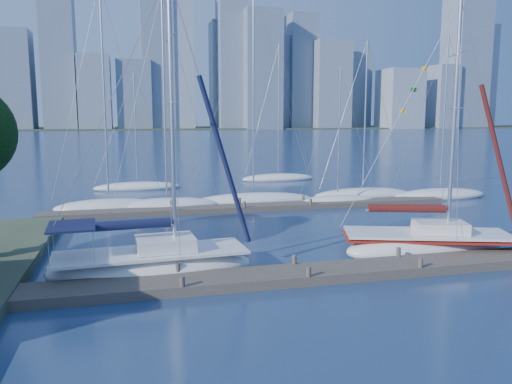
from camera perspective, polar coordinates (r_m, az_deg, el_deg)
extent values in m
plane|color=navy|center=(21.16, 5.16, -9.89)|extent=(700.00, 700.00, 0.00)
cube|color=#463D33|center=(21.10, 5.17, -9.37)|extent=(26.00, 2.00, 0.40)
cube|color=#463D33|center=(36.59, -0.08, -1.74)|extent=(30.00, 1.80, 0.36)
cube|color=#38472D|center=(339.09, -12.95, 7.08)|extent=(800.00, 100.00, 1.50)
ellipsoid|color=white|center=(22.06, -11.82, -8.58)|extent=(8.88, 3.45, 1.53)
cube|color=white|center=(21.86, -11.88, -6.79)|extent=(8.22, 3.18, 0.12)
cube|color=white|center=(21.84, -10.31, -5.80)|extent=(2.57, 2.02, 0.56)
cylinder|color=silver|center=(21.24, -9.59, 8.49)|extent=(0.18, 0.18, 11.37)
cylinder|color=silver|center=(21.51, -14.74, -3.93)|extent=(4.12, 0.39, 0.10)
cylinder|color=#101637|center=(21.49, -14.75, -3.67)|extent=(3.81, 0.67, 0.41)
cube|color=#101637|center=(21.47, -20.34, -3.65)|extent=(2.00, 2.54, 0.08)
ellipsoid|color=white|center=(26.48, 18.89, -5.99)|extent=(9.06, 5.31, 1.51)
cube|color=white|center=(26.32, 18.96, -4.51)|extent=(8.39, 4.90, 0.12)
cube|color=white|center=(26.41, 20.27, -3.74)|extent=(2.86, 2.48, 0.55)
cylinder|color=silver|center=(25.99, 21.72, 7.64)|extent=(0.18, 0.18, 11.09)
cylinder|color=silver|center=(25.84, 16.87, -2.02)|extent=(3.92, 1.34, 0.10)
cylinder|color=#3F0E0D|center=(25.82, 16.88, -1.80)|extent=(3.70, 1.53, 0.40)
cube|color=maroon|center=(26.35, 18.94, -4.87)|extent=(8.60, 5.07, 0.10)
ellipsoid|color=white|center=(37.77, -16.43, -1.69)|extent=(8.10, 4.45, 1.26)
cylinder|color=silver|center=(37.27, -16.97, 10.91)|extent=(0.14, 0.14, 14.69)
ellipsoid|color=white|center=(37.42, -10.12, -1.59)|extent=(8.14, 4.14, 1.21)
cylinder|color=silver|center=(36.90, -10.45, 10.84)|extent=(0.13, 0.13, 14.36)
ellipsoid|color=white|center=(39.12, -0.30, -1.01)|extent=(9.75, 2.71, 1.26)
cylinder|color=silver|center=(38.64, -0.31, 11.38)|extent=(0.14, 0.14, 14.97)
ellipsoid|color=white|center=(39.58, 9.30, -1.07)|extent=(6.38, 2.30, 1.03)
cylinder|color=silver|center=(39.06, 9.49, 6.93)|extent=(0.11, 0.11, 9.52)
ellipsoid|color=white|center=(42.89, 12.09, -0.36)|extent=(9.03, 4.31, 1.25)
cylinder|color=silver|center=(42.41, 12.38, 8.73)|extent=(0.14, 0.14, 11.74)
ellipsoid|color=white|center=(44.56, 20.29, -0.38)|extent=(8.53, 3.00, 1.22)
cylinder|color=silver|center=(44.10, 20.75, 8.59)|extent=(0.13, 0.13, 12.14)
ellipsoid|color=white|center=(48.32, -13.38, 0.53)|extent=(8.26, 4.96, 1.05)
cylinder|color=silver|center=(47.90, -13.61, 7.26)|extent=(0.11, 0.11, 9.81)
ellipsoid|color=white|center=(53.93, 2.55, 1.55)|extent=(8.25, 4.13, 1.09)
cylinder|color=silver|center=(53.55, 2.60, 9.50)|extent=(0.12, 0.12, 13.32)
cube|color=slate|center=(313.58, -26.10, 11.38)|extent=(21.60, 17.63, 54.82)
cube|color=gray|center=(331.14, -21.40, 9.92)|extent=(15.34, 17.61, 37.24)
cube|color=#7D8CA2|center=(304.83, -17.91, 10.71)|extent=(17.75, 19.81, 41.95)
cube|color=slate|center=(305.94, -13.75, 10.68)|extent=(19.63, 16.86, 39.99)
cube|color=gray|center=(311.76, -9.04, 14.90)|extent=(18.93, 14.99, 84.79)
cube|color=#7D8CA2|center=(329.99, -3.81, 13.08)|extent=(15.46, 17.46, 67.12)
cube|color=slate|center=(308.74, 0.67, 13.70)|extent=(21.79, 18.95, 70.18)
cube|color=gray|center=(329.40, 3.45, 12.27)|extent=(13.14, 17.11, 57.75)
cube|color=#7D8CA2|center=(323.33, 8.48, 11.93)|extent=(21.94, 18.80, 53.96)
cube|color=slate|center=(363.16, 11.30, 11.26)|extent=(16.26, 17.52, 51.37)
cube|color=gray|center=(343.58, 16.09, 10.15)|extent=(23.52, 23.94, 37.95)
cube|color=#7D8CA2|center=(359.82, 20.35, 10.12)|extent=(14.80, 21.38, 41.17)
cube|color=slate|center=(375.61, 22.82, 14.10)|extent=(23.85, 23.60, 95.96)
cube|color=gray|center=(406.32, 24.22, 11.87)|extent=(16.44, 17.08, 72.50)
cube|color=slate|center=(315.79, -21.80, 17.48)|extent=(17.98, 18.00, 119.01)
cube|color=slate|center=(312.79, -11.26, 16.70)|extent=(18.78, 18.00, 105.05)
cube|color=slate|center=(317.54, -2.78, 15.59)|extent=(17.07, 18.00, 92.64)
cube|color=slate|center=(328.13, 5.19, 13.44)|extent=(17.69, 18.00, 71.08)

